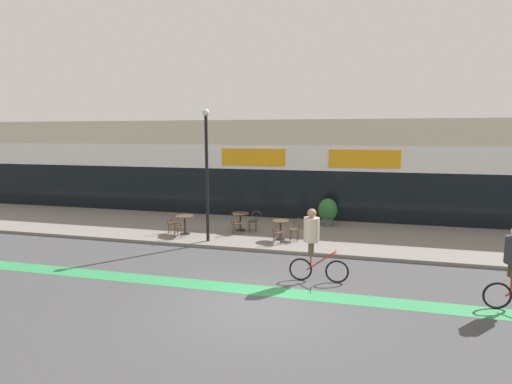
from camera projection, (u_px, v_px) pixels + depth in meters
The scene contains 16 objects.
ground_plane at pixel (256, 306), 9.99m from camera, with size 120.00×120.00×0.00m, color #424244.
sidewalk_slab at pixel (297, 234), 16.94m from camera, with size 40.00×5.50×0.12m, color slate.
storefront_facade at pixel (311, 168), 21.11m from camera, with size 40.00×4.06×4.95m.
bike_lane_stripe at pixel (265, 291), 10.95m from camera, with size 36.00×0.70×0.01m, color #2D844C.
bistro_table_0 at pixel (185, 221), 16.60m from camera, with size 0.75×0.75×0.78m.
bistro_table_1 at pixel (240, 218), 17.20m from camera, with size 0.75×0.75×0.77m.
bistro_table_2 at pixel (280, 226), 15.72m from camera, with size 0.66×0.66×0.77m.
cafe_chair_0_near at pixel (178, 225), 16.00m from camera, with size 0.41×0.58×0.90m.
cafe_chair_0_side at pixel (171, 221), 16.74m from camera, with size 0.59×0.44×0.90m.
cafe_chair_1_near at pixel (236, 222), 16.61m from camera, with size 0.42×0.59×0.90m.
cafe_chair_1_side at pixel (254, 220), 17.06m from camera, with size 0.59×0.43×0.90m.
cafe_chair_2_near at pixel (277, 231), 15.12m from camera, with size 0.41×0.58×0.90m.
cafe_chair_2_side at pixel (296, 228), 15.57m from camera, with size 0.58×0.41×0.90m.
planter_pot at pixel (328, 211), 18.16m from camera, with size 0.86×0.86×1.24m.
lamp_post at pixel (207, 166), 15.19m from camera, with size 0.26×0.26×5.07m.
cyclist_0 at pixel (313, 239), 11.50m from camera, with size 1.73×0.51×2.16m.
Camera 1 is at (2.32, -9.18, 4.29)m, focal length 28.00 mm.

